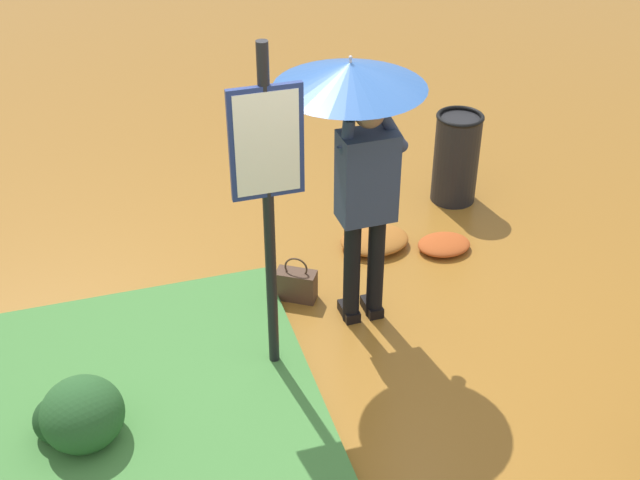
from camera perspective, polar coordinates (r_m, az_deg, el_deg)
The scene contains 8 objects.
ground_plane at distance 6.00m, azimuth 0.88°, elevation -6.56°, with size 18.00×18.00×0.00m, color #9E6623.
person_with_umbrella at distance 5.31m, azimuth 2.60°, elevation 7.70°, with size 0.96×0.96×2.04m.
info_sign_post at distance 4.92m, azimuth -3.61°, elevation 4.05°, with size 0.44×0.07×2.30m.
handbag at distance 6.27m, azimuth -1.64°, elevation -3.07°, with size 0.33×0.28×0.37m.
trash_bin at distance 7.47m, azimuth 9.33°, elevation 5.60°, with size 0.42×0.42×0.83m.
shrub_cluster at distance 5.32m, azimuth -16.29°, elevation -11.47°, with size 0.56×0.50×0.45m.
leaf_pile_near_person at distance 6.90m, azimuth 3.76°, elevation 0.01°, with size 0.58×0.46×0.13m.
leaf_pile_by_bench at distance 6.93m, azimuth 8.51°, elevation -0.31°, with size 0.44×0.35×0.10m.
Camera 1 is at (1.43, 4.37, 3.85)m, focal length 46.63 mm.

